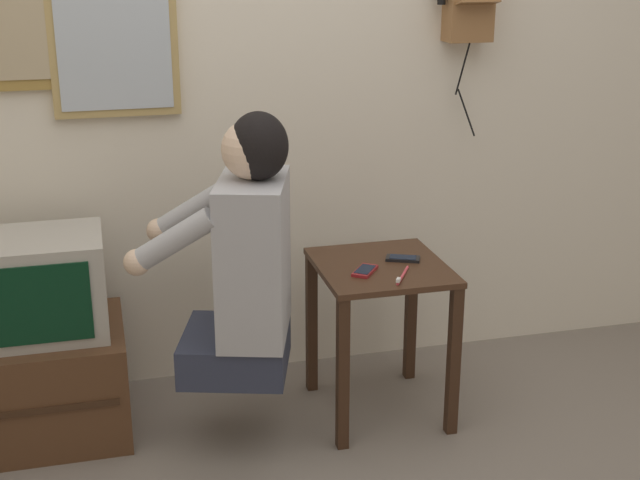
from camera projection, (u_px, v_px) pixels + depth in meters
The scene contains 10 objects.
wall_back at pixel (242, 62), 3.38m from camera, with size 6.80×0.05×2.55m.
side_table at pixel (380, 299), 3.28m from camera, with size 0.46×0.50×0.60m.
person at pixel (246, 256), 3.00m from camera, with size 0.59×0.52×0.91m.
tv_stand at pixel (31, 383), 3.22m from camera, with size 0.68×0.51×0.40m.
television at pixel (23, 287), 3.09m from camera, with size 0.56×0.38×0.35m.
framed_picture at pixel (21, 10), 3.09m from camera, with size 0.29×0.03×0.55m.
wall_mirror at pixel (113, 38), 3.20m from camera, with size 0.46×0.03×0.56m.
cell_phone_held at pixel (365, 271), 3.16m from camera, with size 0.12×0.14×0.01m.
cell_phone_spare at pixel (403, 258), 3.28m from camera, with size 0.14×0.11×0.01m.
toothbrush at pixel (402, 276), 3.11m from camera, with size 0.10×0.16×0.02m.
Camera 1 is at (-0.56, -2.31, 1.72)m, focal length 50.00 mm.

